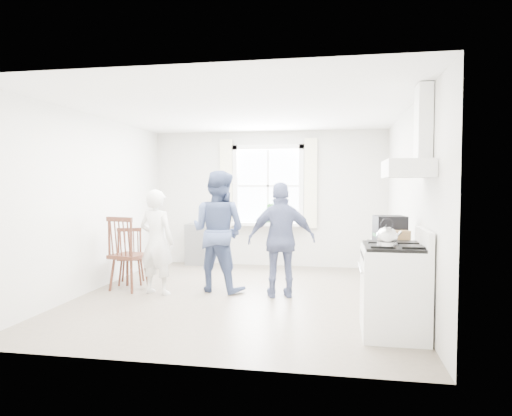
{
  "coord_description": "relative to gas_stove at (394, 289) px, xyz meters",
  "views": [
    {
      "loc": [
        1.31,
        -6.24,
        1.58
      ],
      "look_at": [
        0.17,
        0.2,
        1.24
      ],
      "focal_mm": 32.0,
      "sensor_mm": 36.0,
      "label": 1
    }
  ],
  "objects": [
    {
      "name": "windsor_chair_b",
      "position": [
        -3.68,
        1.33,
        0.2
      ],
      "size": [
        0.57,
        0.56,
        1.12
      ],
      "color": "#3F1E14",
      "rests_on": "ground"
    },
    {
      "name": "room_shell",
      "position": [
        -1.91,
        1.35,
        0.82
      ],
      "size": [
        4.62,
        5.12,
        2.64
      ],
      "color": "gray",
      "rests_on": "ground"
    },
    {
      "name": "person_mid",
      "position": [
        -2.33,
        1.63,
        0.41
      ],
      "size": [
        1.06,
        1.06,
        1.78
      ],
      "primitive_type": "imported",
      "rotation": [
        0.0,
        0.0,
        2.88
      ],
      "color": "#3F4E76",
      "rests_on": "ground"
    },
    {
      "name": "gas_stove",
      "position": [
        0.0,
        0.0,
        0.0
      ],
      "size": [
        0.68,
        0.76,
        1.12
      ],
      "color": "white",
      "rests_on": "ground"
    },
    {
      "name": "window_assembly",
      "position": [
        -1.91,
        3.8,
        0.98
      ],
      "size": [
        1.88,
        0.24,
        1.7
      ],
      "color": "white",
      "rests_on": "room_shell"
    },
    {
      "name": "windsor_chair_a",
      "position": [
        -3.78,
        1.75,
        0.07
      ],
      "size": [
        0.48,
        0.47,
        0.92
      ],
      "color": "#3F1E14",
      "rests_on": "ground"
    },
    {
      "name": "kettle",
      "position": [
        -0.1,
        -0.19,
        0.56
      ],
      "size": [
        0.21,
        0.21,
        0.29
      ],
      "color": "silver",
      "rests_on": "gas_stove"
    },
    {
      "name": "person_left",
      "position": [
        -3.14,
        1.26,
        0.27
      ],
      "size": [
        0.65,
        0.65,
        1.51
      ],
      "primitive_type": "imported",
      "rotation": [
        0.0,
        0.0,
        2.93
      ],
      "color": "white",
      "rests_on": "ground"
    },
    {
      "name": "stereo_stack",
      "position": [
        0.02,
        0.67,
        0.57
      ],
      "size": [
        0.39,
        0.36,
        0.31
      ],
      "color": "black",
      "rests_on": "low_cabinet"
    },
    {
      "name": "potted_plant",
      "position": [
        -1.87,
        3.71,
        0.55
      ],
      "size": [
        0.23,
        0.23,
        0.37
      ],
      "primitive_type": "imported",
      "rotation": [
        0.0,
        0.0,
        -0.14
      ],
      "color": "#316D30",
      "rests_on": "window_assembly"
    },
    {
      "name": "range_hood",
      "position": [
        0.16,
        -0.0,
        1.42
      ],
      "size": [
        0.45,
        0.76,
        0.94
      ],
      "color": "white",
      "rests_on": "room_shell"
    },
    {
      "name": "person_right",
      "position": [
        -1.35,
        1.41,
        0.32
      ],
      "size": [
        1.13,
        1.13,
        1.61
      ],
      "primitive_type": "imported",
      "rotation": [
        0.0,
        0.0,
        3.37
      ],
      "color": "navy",
      "rests_on": "ground"
    },
    {
      "name": "low_cabinet",
      "position": [
        0.07,
        0.7,
        -0.03
      ],
      "size": [
        0.5,
        0.55,
        0.9
      ],
      "primitive_type": "cube",
      "color": "white",
      "rests_on": "ground"
    },
    {
      "name": "shelf_unit",
      "position": [
        -3.31,
        3.68,
        -0.08
      ],
      "size": [
        0.4,
        0.3,
        0.8
      ],
      "primitive_type": "cube",
      "color": "slate",
      "rests_on": "ground"
    },
    {
      "name": "cardboard_box",
      "position": [
        0.08,
        0.47,
        0.49
      ],
      "size": [
        0.29,
        0.26,
        0.16
      ],
      "primitive_type": "cube",
      "rotation": [
        0.0,
        0.0,
        0.42
      ],
      "color": "#A27C4E",
      "rests_on": "low_cabinet"
    }
  ]
}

